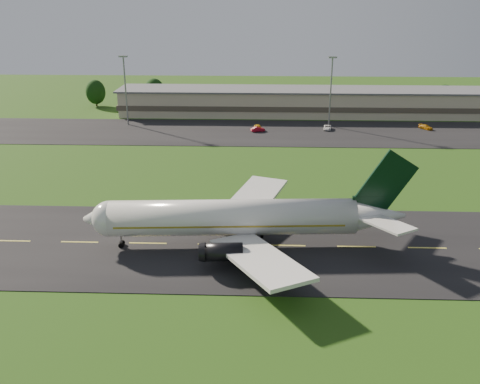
{
  "coord_description": "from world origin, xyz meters",
  "views": [
    {
      "loc": [
        -15.44,
        -76.04,
        37.72
      ],
      "look_at": [
        -18.61,
        8.0,
        6.0
      ],
      "focal_mm": 40.0,
      "sensor_mm": 36.0,
      "label": 1
    }
  ],
  "objects_px": {
    "light_mast_centre": "(331,83)",
    "terminal": "(328,103)",
    "airliner": "(238,218)",
    "service_vehicle_c": "(327,128)",
    "light_mast_west": "(125,82)",
    "service_vehicle_b": "(258,129)",
    "service_vehicle_a": "(258,127)",
    "service_vehicle_d": "(426,127)"
  },
  "relations": [
    {
      "from": "light_mast_west",
      "to": "service_vehicle_b",
      "type": "relative_size",
      "value": 5.07
    },
    {
      "from": "light_mast_west",
      "to": "light_mast_centre",
      "type": "height_order",
      "value": "same"
    },
    {
      "from": "service_vehicle_c",
      "to": "airliner",
      "type": "bearing_deg",
      "value": -97.1
    },
    {
      "from": "service_vehicle_d",
      "to": "service_vehicle_b",
      "type": "bearing_deg",
      "value": 149.11
    },
    {
      "from": "light_mast_west",
      "to": "service_vehicle_a",
      "type": "xyz_separation_m",
      "value": [
        39.15,
        -5.01,
        -11.93
      ]
    },
    {
      "from": "light_mast_centre",
      "to": "terminal",
      "type": "bearing_deg",
      "value": 85.05
    },
    {
      "from": "service_vehicle_a",
      "to": "service_vehicle_d",
      "type": "distance_m",
      "value": 48.66
    },
    {
      "from": "service_vehicle_a",
      "to": "service_vehicle_b",
      "type": "relative_size",
      "value": 1.04
    },
    {
      "from": "service_vehicle_c",
      "to": "light_mast_centre",
      "type": "bearing_deg",
      "value": 88.3
    },
    {
      "from": "light_mast_centre",
      "to": "service_vehicle_c",
      "type": "relative_size",
      "value": 4.52
    },
    {
      "from": "terminal",
      "to": "service_vehicle_d",
      "type": "bearing_deg",
      "value": -35.59
    },
    {
      "from": "terminal",
      "to": "service_vehicle_c",
      "type": "relative_size",
      "value": 32.22
    },
    {
      "from": "light_mast_west",
      "to": "service_vehicle_b",
      "type": "height_order",
      "value": "light_mast_west"
    },
    {
      "from": "terminal",
      "to": "service_vehicle_c",
      "type": "bearing_deg",
      "value": -96.3
    },
    {
      "from": "airliner",
      "to": "light_mast_centre",
      "type": "height_order",
      "value": "light_mast_centre"
    },
    {
      "from": "light_mast_west",
      "to": "service_vehicle_b",
      "type": "bearing_deg",
      "value": -10.44
    },
    {
      "from": "service_vehicle_c",
      "to": "service_vehicle_d",
      "type": "distance_m",
      "value": 28.65
    },
    {
      "from": "service_vehicle_a",
      "to": "service_vehicle_d",
      "type": "xyz_separation_m",
      "value": [
        48.6,
        2.34,
        -0.08
      ]
    },
    {
      "from": "light_mast_centre",
      "to": "light_mast_west",
      "type": "bearing_deg",
      "value": 180.0
    },
    {
      "from": "airliner",
      "to": "service_vehicle_c",
      "type": "distance_m",
      "value": 79.11
    },
    {
      "from": "service_vehicle_d",
      "to": "service_vehicle_a",
      "type": "bearing_deg",
      "value": 146.56
    },
    {
      "from": "airliner",
      "to": "light_mast_centre",
      "type": "relative_size",
      "value": 2.52
    },
    {
      "from": "airliner",
      "to": "service_vehicle_d",
      "type": "xyz_separation_m",
      "value": [
        51.34,
        77.27,
        -3.93
      ]
    },
    {
      "from": "terminal",
      "to": "service_vehicle_a",
      "type": "relative_size",
      "value": 34.78
    },
    {
      "from": "airliner",
      "to": "service_vehicle_d",
      "type": "height_order",
      "value": "airliner"
    },
    {
      "from": "airliner",
      "to": "light_mast_west",
      "type": "relative_size",
      "value": 2.52
    },
    {
      "from": "light_mast_west",
      "to": "service_vehicle_a",
      "type": "relative_size",
      "value": 4.88
    },
    {
      "from": "light_mast_centre",
      "to": "service_vehicle_b",
      "type": "relative_size",
      "value": 5.07
    },
    {
      "from": "airliner",
      "to": "service_vehicle_c",
      "type": "bearing_deg",
      "value": 69.56
    },
    {
      "from": "light_mast_centre",
      "to": "service_vehicle_c",
      "type": "distance_m",
      "value": 12.78
    },
    {
      "from": "service_vehicle_a",
      "to": "service_vehicle_b",
      "type": "height_order",
      "value": "service_vehicle_a"
    },
    {
      "from": "service_vehicle_c",
      "to": "service_vehicle_b",
      "type": "bearing_deg",
      "value": -162.1
    },
    {
      "from": "light_mast_west",
      "to": "service_vehicle_b",
      "type": "xyz_separation_m",
      "value": [
        39.05,
        -7.19,
        -11.98
      ]
    },
    {
      "from": "light_mast_west",
      "to": "terminal",
      "type": "bearing_deg",
      "value": 14.76
    },
    {
      "from": "terminal",
      "to": "service_vehicle_b",
      "type": "height_order",
      "value": "terminal"
    },
    {
      "from": "light_mast_centre",
      "to": "service_vehicle_b",
      "type": "xyz_separation_m",
      "value": [
        -20.95,
        -7.19,
        -11.98
      ]
    },
    {
      "from": "light_mast_centre",
      "to": "service_vehicle_b",
      "type": "distance_m",
      "value": 25.18
    },
    {
      "from": "light_mast_west",
      "to": "service_vehicle_d",
      "type": "relative_size",
      "value": 4.71
    },
    {
      "from": "light_mast_centre",
      "to": "airliner",
      "type": "bearing_deg",
      "value": -106.44
    },
    {
      "from": "service_vehicle_a",
      "to": "light_mast_centre",
      "type": "bearing_deg",
      "value": -3.49
    },
    {
      "from": "terminal",
      "to": "light_mast_centre",
      "type": "height_order",
      "value": "light_mast_centre"
    },
    {
      "from": "service_vehicle_b",
      "to": "service_vehicle_c",
      "type": "bearing_deg",
      "value": -100.12
    }
  ]
}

